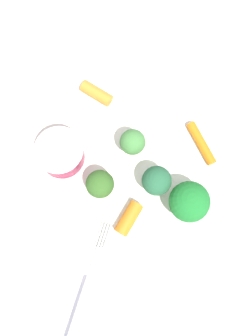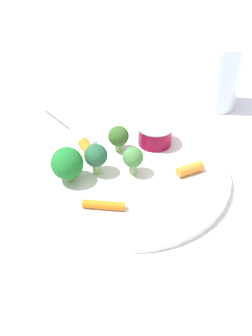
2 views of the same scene
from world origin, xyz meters
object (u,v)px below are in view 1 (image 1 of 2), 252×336
object	(u,v)px
sauce_cup	(61,153)
broccoli_floret_0	(189,202)
broccoli_floret_3	(157,181)
carrot_stick_2	(96,93)
carrot_stick_1	(129,218)
carrot_stick_0	(201,143)
broccoli_floret_2	(100,184)
fork	(85,292)
broccoli_floret_1	(136,144)
plate	(129,157)

from	to	relation	value
sauce_cup	broccoli_floret_0	size ratio (longest dim) A/B	1.06
broccoli_floret_3	carrot_stick_2	distance (m)	0.14
carrot_stick_2	carrot_stick_1	bearing A→B (deg)	-52.32
carrot_stick_0	carrot_stick_1	size ratio (longest dim) A/B	1.43
broccoli_floret_0	broccoli_floret_2	size ratio (longest dim) A/B	1.24
broccoli_floret_0	carrot_stick_1	size ratio (longest dim) A/B	1.35
broccoli_floret_0	fork	xyz separation A→B (m)	(-0.07, -0.13, -0.03)
sauce_cup	broccoli_floret_2	xyz separation A→B (m)	(0.06, -0.02, 0.01)
sauce_cup	broccoli_floret_1	world-z (taller)	broccoli_floret_1
broccoli_floret_1	carrot_stick_2	xyz separation A→B (m)	(-0.07, 0.05, -0.02)
broccoli_floret_2	carrot_stick_1	size ratio (longest dim) A/B	1.09
broccoli_floret_0	carrot_stick_1	distance (m)	0.07
carrot_stick_0	carrot_stick_1	bearing A→B (deg)	-110.71
broccoli_floret_0	fork	size ratio (longest dim) A/B	0.32
broccoli_floret_1	carrot_stick_0	distance (m)	0.08
sauce_cup	fork	xyz separation A→B (m)	(0.09, -0.13, -0.02)
broccoli_floret_2	carrot_stick_0	bearing A→B (deg)	47.74
sauce_cup	carrot_stick_2	world-z (taller)	sauce_cup
plate	sauce_cup	world-z (taller)	sauce_cup
plate	sauce_cup	bearing A→B (deg)	-155.30
plate	broccoli_floret_1	distance (m)	0.03
broccoli_floret_3	fork	world-z (taller)	broccoli_floret_3
plate	broccoli_floret_3	xyz separation A→B (m)	(0.04, -0.02, 0.04)
carrot_stick_0	carrot_stick_2	xyz separation A→B (m)	(-0.14, 0.01, 0.00)
broccoli_floret_1	broccoli_floret_2	xyz separation A→B (m)	(-0.02, -0.06, -0.00)
broccoli_floret_2	carrot_stick_2	world-z (taller)	broccoli_floret_2
sauce_cup	fork	distance (m)	0.16
carrot_stick_0	carrot_stick_1	distance (m)	0.13
broccoli_floret_0	broccoli_floret_2	xyz separation A→B (m)	(-0.10, -0.02, -0.00)
sauce_cup	plate	bearing A→B (deg)	24.70
broccoli_floret_2	carrot_stick_0	distance (m)	0.13
carrot_stick_0	fork	xyz separation A→B (m)	(-0.06, -0.21, -0.00)
carrot_stick_0	broccoli_floret_3	bearing A→B (deg)	-114.38
broccoli_floret_2	sauce_cup	bearing A→B (deg)	164.01
broccoli_floret_1	carrot_stick_0	xyz separation A→B (m)	(0.07, 0.04, -0.02)
broccoli_floret_0	fork	bearing A→B (deg)	-116.83
broccoli_floret_2	broccoli_floret_3	bearing A→B (deg)	26.02
sauce_cup	fork	size ratio (longest dim) A/B	0.34
plate	broccoli_floret_3	bearing A→B (deg)	-27.91
sauce_cup	broccoli_floret_2	world-z (taller)	broccoli_floret_2
broccoli_floret_0	carrot_stick_2	xyz separation A→B (m)	(-0.15, 0.09, -0.02)
broccoli_floret_1	broccoli_floret_3	distance (m)	0.05
broccoli_floret_0	broccoli_floret_1	xyz separation A→B (m)	(-0.08, 0.04, -0.00)
broccoli_floret_2	broccoli_floret_3	world-z (taller)	broccoli_floret_3
broccoli_floret_2	plate	bearing A→B (deg)	73.90
plate	broccoli_floret_1	xyz separation A→B (m)	(0.00, 0.01, 0.03)
fork	carrot_stick_0	bearing A→B (deg)	74.80
broccoli_floret_3	fork	size ratio (longest dim) A/B	0.29
carrot_stick_2	fork	xyz separation A→B (m)	(0.09, -0.22, -0.01)
broccoli_floret_3	carrot_stick_1	size ratio (longest dim) A/B	1.21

